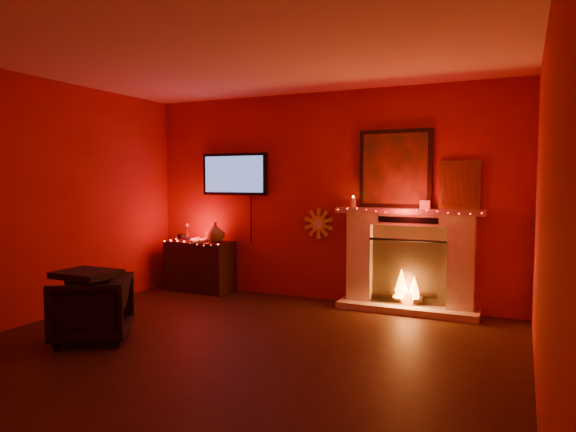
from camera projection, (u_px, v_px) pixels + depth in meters
The scene contains 6 objects.
room at pixel (219, 205), 4.41m from camera, with size 5.00×5.00×5.00m.
fireplace at pixel (408, 251), 6.14m from camera, with size 1.72×0.40×2.18m.
tv at pixel (235, 174), 7.15m from camera, with size 1.00×0.07×1.24m.
sunburst_clock at pixel (319, 224), 6.70m from camera, with size 0.40×0.03×0.40m.
console_table at pixel (201, 263), 7.25m from camera, with size 0.93×0.54×0.98m.
armchair at pixel (92, 308), 5.00m from camera, with size 0.68×0.70×0.64m, color black.
Camera 1 is at (2.38, -3.75, 1.57)m, focal length 32.00 mm.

